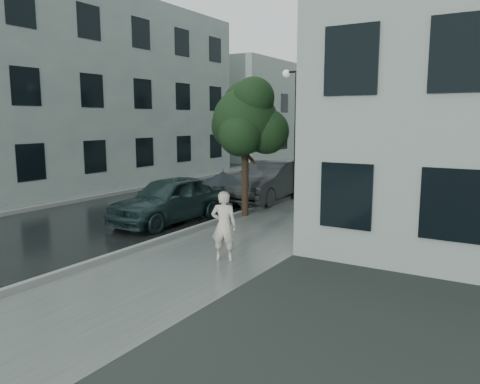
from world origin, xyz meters
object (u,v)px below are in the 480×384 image
Objects in this scene: pedestrian at (224,226)px; street_tree at (246,120)px; car_far at (268,181)px; lamp_post at (293,126)px; car_near at (170,199)px.

pedestrian is 0.36× the size of street_tree.
lamp_post is at bearing 51.74° from car_far.
car_far is (0.82, 5.26, 0.04)m from car_near.
car_far is (-0.68, -0.92, -2.25)m from lamp_post.
car_far is at bearing 103.95° from street_tree.
car_near is at bearing -89.67° from lamp_post.
lamp_post is at bearing -94.49° from pedestrian.
pedestrian is 0.38× the size of car_near.
street_tree reaches higher than car_near.
street_tree is at bearing -77.82° from car_far.
pedestrian is at bearing -61.44° from lamp_post.
pedestrian is at bearing -30.07° from car_near.
car_far is (-0.75, 3.02, -2.49)m from street_tree.
lamp_post reaches higher than car_far.
car_near is (-3.79, 2.60, -0.09)m from pedestrian.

